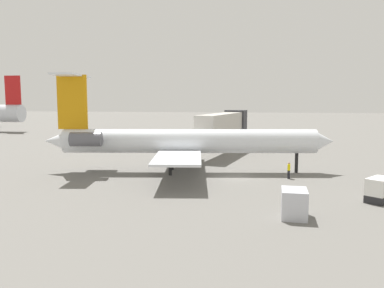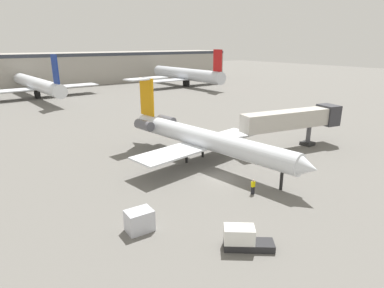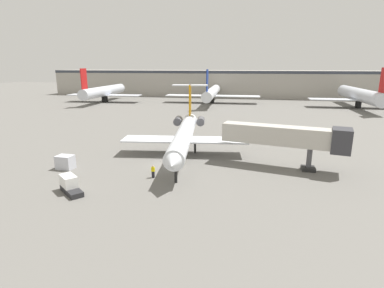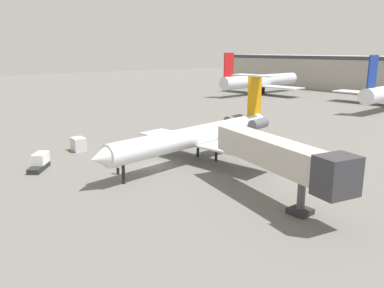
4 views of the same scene
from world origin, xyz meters
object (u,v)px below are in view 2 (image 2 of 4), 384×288
(parked_airliner_west_mid, at_px, (36,84))
(parked_airliner_centre, at_px, (186,74))
(regional_jet, at_px, (200,137))
(baggage_tug_lead, at_px, (243,239))
(jet_bridge, at_px, (297,119))
(cargo_container_uld, at_px, (139,221))
(ground_crew_marshaller, at_px, (253,187))

(parked_airliner_west_mid, height_order, parked_airliner_centre, parked_airliner_centre)
(regional_jet, bearing_deg, baggage_tug_lead, -117.75)
(jet_bridge, relative_size, cargo_container_uld, 7.39)
(cargo_container_uld, bearing_deg, ground_crew_marshaller, -3.50)
(regional_jet, distance_m, cargo_container_uld, 18.41)
(cargo_container_uld, distance_m, parked_airliner_west_mid, 82.31)
(parked_airliner_west_mid, bearing_deg, regional_jet, -85.33)
(ground_crew_marshaller, relative_size, parked_airliner_west_mid, 0.04)
(regional_jet, distance_m, parked_airliner_centre, 81.10)
(ground_crew_marshaller, height_order, parked_airliner_centre, parked_airliner_centre)
(ground_crew_marshaller, bearing_deg, regional_jet, 82.25)
(jet_bridge, height_order, baggage_tug_lead, jet_bridge)
(parked_airliner_centre, bearing_deg, baggage_tug_lead, -122.85)
(jet_bridge, bearing_deg, parked_airliner_west_mid, 106.28)
(cargo_container_uld, distance_m, parked_airliner_centre, 98.46)
(jet_bridge, xyz_separation_m, parked_airliner_centre, (29.44, 70.86, -0.10))
(baggage_tug_lead, bearing_deg, parked_airliner_centre, 57.15)
(baggage_tug_lead, distance_m, parked_airliner_centre, 101.19)
(regional_jet, bearing_deg, ground_crew_marshaller, -97.75)
(baggage_tug_lead, bearing_deg, jet_bridge, 29.03)
(parked_airliner_centre, bearing_deg, regional_jet, -124.11)
(jet_bridge, distance_m, ground_crew_marshaller, 19.57)
(regional_jet, bearing_deg, cargo_container_uld, -144.32)
(ground_crew_marshaller, distance_m, parked_airliner_centre, 91.65)
(ground_crew_marshaller, bearing_deg, cargo_container_uld, 176.50)
(cargo_container_uld, bearing_deg, baggage_tug_lead, -52.92)
(regional_jet, xyz_separation_m, ground_crew_marshaller, (-1.56, -11.44, -2.69))
(ground_crew_marshaller, relative_size, cargo_container_uld, 0.72)
(regional_jet, distance_m, parked_airliner_west_mid, 71.37)
(jet_bridge, relative_size, parked_airliner_west_mid, 0.40)
(baggage_tug_lead, bearing_deg, ground_crew_marshaller, 39.20)
(ground_crew_marshaller, height_order, baggage_tug_lead, baggage_tug_lead)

